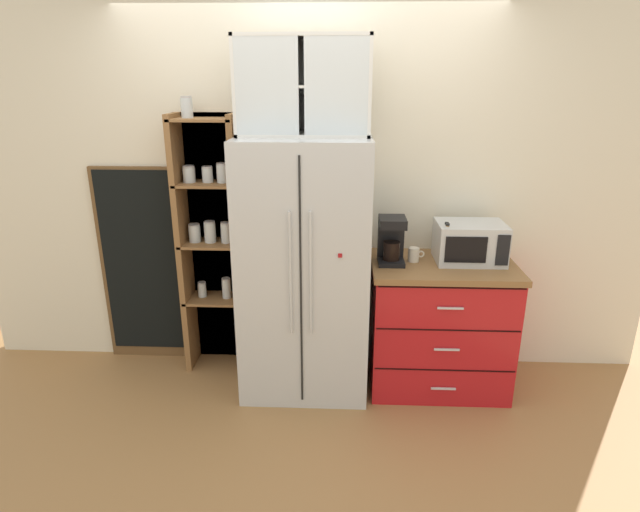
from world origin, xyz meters
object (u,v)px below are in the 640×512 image
at_px(mug_red, 445,259).
at_px(bottle_amber, 446,247).
at_px(microwave, 470,242).
at_px(coffee_maker, 391,239).
at_px(mug_cream, 414,255).
at_px(bottle_clear, 445,245).
at_px(chalkboard_menu, 142,266).
at_px(refrigerator, 305,268).

height_order(mug_red, bottle_amber, bottle_amber).
height_order(microwave, coffee_maker, coffee_maker).
distance_m(coffee_maker, mug_cream, 0.19).
bearing_deg(mug_cream, bottle_amber, -16.45).
height_order(mug_red, bottle_clear, bottle_clear).
relative_size(microwave, bottle_clear, 1.59).
height_order(coffee_maker, bottle_amber, coffee_maker).
height_order(microwave, mug_red, microwave).
distance_m(coffee_maker, mug_red, 0.37).
distance_m(mug_cream, chalkboard_menu, 1.98).
bearing_deg(bottle_clear, bottle_amber, -90.00).
xyz_separation_m(refrigerator, chalkboard_menu, (-1.23, 0.31, -0.12)).
distance_m(microwave, bottle_clear, 0.18).
bearing_deg(mug_cream, coffee_maker, -172.91).
bearing_deg(refrigerator, microwave, 4.17).
relative_size(mug_cream, mug_red, 1.02).
bearing_deg(chalkboard_menu, bottle_amber, -8.24).
bearing_deg(mug_cream, microwave, 3.59).
xyz_separation_m(refrigerator, microwave, (1.08, 0.08, 0.17)).
relative_size(mug_cream, bottle_clear, 0.39).
bearing_deg(mug_red, bottle_amber, 104.65).
xyz_separation_m(refrigerator, mug_red, (0.92, -0.01, 0.08)).
distance_m(refrigerator, bottle_clear, 0.93).
relative_size(microwave, chalkboard_menu, 0.30).
relative_size(microwave, mug_cream, 4.05).
height_order(refrigerator, bottle_amber, refrigerator).
distance_m(mug_cream, mug_red, 0.21).
distance_m(microwave, bottle_amber, 0.19).
bearing_deg(mug_red, bottle_clear, 93.32).
xyz_separation_m(microwave, coffee_maker, (-0.52, -0.04, 0.03)).
relative_size(refrigerator, mug_cream, 15.79).
xyz_separation_m(mug_cream, bottle_clear, (0.19, -0.03, 0.08)).
distance_m(coffee_maker, chalkboard_menu, 1.85).
relative_size(mug_cream, chalkboard_menu, 0.07).
relative_size(bottle_amber, bottle_clear, 1.00).
bearing_deg(mug_red, mug_cream, 161.46).
height_order(coffee_maker, chalkboard_menu, chalkboard_menu).
bearing_deg(bottle_clear, chalkboard_menu, 172.54).
relative_size(mug_cream, bottle_amber, 0.39).
xyz_separation_m(mug_red, bottle_amber, (-0.00, 0.01, 0.08)).
bearing_deg(refrigerator, bottle_clear, 1.82).
relative_size(bottle_clear, chalkboard_menu, 0.19).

